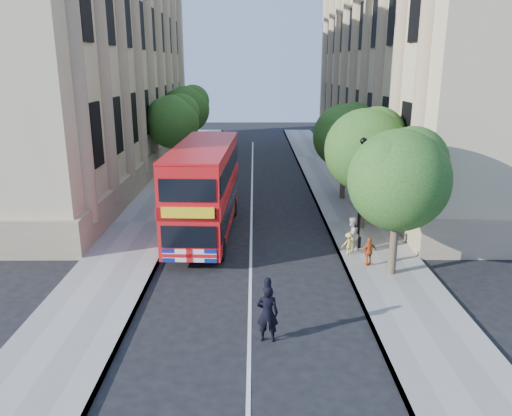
{
  "coord_description": "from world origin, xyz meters",
  "views": [
    {
      "loc": [
        0.16,
        -15.95,
        8.36
      ],
      "look_at": [
        0.24,
        5.11,
        2.3
      ],
      "focal_mm": 35.0,
      "sensor_mm": 36.0,
      "label": 1
    }
  ],
  "objects_px": {
    "double_decker_bus": "(205,187)",
    "police_constable": "(267,313)",
    "lamp_post": "(360,198)",
    "box_van": "(214,177)",
    "woman_pedestrian": "(351,234)"
  },
  "relations": [
    {
      "from": "double_decker_bus",
      "to": "woman_pedestrian",
      "type": "height_order",
      "value": "double_decker_bus"
    },
    {
      "from": "double_decker_bus",
      "to": "woman_pedestrian",
      "type": "relative_size",
      "value": 6.14
    },
    {
      "from": "double_decker_bus",
      "to": "police_constable",
      "type": "bearing_deg",
      "value": -71.78
    },
    {
      "from": "woman_pedestrian",
      "to": "box_van",
      "type": "bearing_deg",
      "value": -100.05
    },
    {
      "from": "police_constable",
      "to": "double_decker_bus",
      "type": "bearing_deg",
      "value": -70.35
    },
    {
      "from": "lamp_post",
      "to": "box_van",
      "type": "distance_m",
      "value": 12.55
    },
    {
      "from": "woman_pedestrian",
      "to": "double_decker_bus",
      "type": "bearing_deg",
      "value": -65.25
    },
    {
      "from": "box_van",
      "to": "woman_pedestrian",
      "type": "height_order",
      "value": "box_van"
    },
    {
      "from": "double_decker_bus",
      "to": "police_constable",
      "type": "xyz_separation_m",
      "value": [
        2.89,
        -10.19,
        -1.57
      ]
    },
    {
      "from": "police_constable",
      "to": "lamp_post",
      "type": "bearing_deg",
      "value": -115.16
    },
    {
      "from": "double_decker_bus",
      "to": "lamp_post",
      "type": "bearing_deg",
      "value": -14.26
    },
    {
      "from": "lamp_post",
      "to": "double_decker_bus",
      "type": "xyz_separation_m",
      "value": [
        -7.32,
        2.19,
        -0.0
      ]
    },
    {
      "from": "double_decker_bus",
      "to": "box_van",
      "type": "relative_size",
      "value": 2.1
    },
    {
      "from": "lamp_post",
      "to": "box_van",
      "type": "height_order",
      "value": "lamp_post"
    },
    {
      "from": "lamp_post",
      "to": "double_decker_bus",
      "type": "relative_size",
      "value": 0.52
    }
  ]
}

